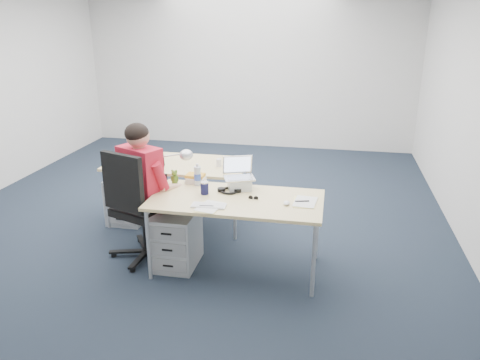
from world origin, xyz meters
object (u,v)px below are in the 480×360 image
wireless_keyboard (209,206)px  can_koozie (205,188)px  headphones (229,190)px  cordless_phone (165,180)px  bear_figurine (175,177)px  far_cup (219,163)px  drawer_pedestal_far (129,199)px  desk_far (178,167)px  seated_person (153,188)px  drawer_pedestal_near (176,239)px  water_bottle (197,175)px  office_chair (142,228)px  dark_laptop (148,160)px  computer_mouse (287,203)px  sunglasses (253,198)px  book_stack (196,178)px  desk_near (236,203)px  desk_lamp (166,168)px

wireless_keyboard → can_koozie: can_koozie is taller
headphones → cordless_phone: 0.65m
bear_figurine → far_cup: bearing=59.0°
drawer_pedestal_far → bear_figurine: (0.81, -0.61, 0.53)m
drawer_pedestal_far → headphones: size_ratio=2.37×
drawer_pedestal_far → cordless_phone: bearing=-43.3°
desk_far → far_cup: 0.51m
seated_person → drawer_pedestal_near: bearing=-12.8°
water_bottle → far_cup: size_ratio=2.58×
office_chair → cordless_phone: (0.22, 0.13, 0.47)m
bear_figurine → dark_laptop: (-0.44, 0.41, 0.03)m
headphones → cordless_phone: size_ratio=1.70×
computer_mouse → far_cup: 1.31m
sunglasses → dark_laptop: size_ratio=0.32×
computer_mouse → dark_laptop: bearing=152.4°
book_stack → cordless_phone: cordless_phone is taller
desk_far → dark_laptop: bearing=-129.0°
cordless_phone → desk_far: bearing=115.3°
drawer_pedestal_far → cordless_phone: 1.15m
desk_near → water_bottle: water_bottle is taller
drawer_pedestal_near → book_stack: 0.64m
drawer_pedestal_far → book_stack: size_ratio=2.82×
wireless_keyboard → desk_lamp: 0.65m
drawer_pedestal_near → desk_far: bearing=106.7°
sunglasses → can_koozie: bearing=179.3°
can_koozie → desk_lamp: bearing=172.2°
sunglasses → computer_mouse: bearing=-9.3°
drawer_pedestal_near → desk_lamp: size_ratio=1.28×
bear_figurine → cordless_phone: size_ratio=1.14×
desk_near → wireless_keyboard: wireless_keyboard is taller
drawer_pedestal_near → dark_laptop: 1.05m
sunglasses → desk_lamp: bearing=177.9°
book_stack → dark_laptop: 0.71m
headphones → can_koozie: bearing=-160.3°
bear_figurine → desk_far: bearing=99.3°
wireless_keyboard → cordless_phone: bearing=142.1°
book_stack → bear_figurine: bearing=-154.2°
desk_near → office_chair: size_ratio=1.40×
bear_figurine → far_cup: bear_figurine is taller
sunglasses → headphones: bearing=155.3°
desk_near → dark_laptop: 1.32m
office_chair → wireless_keyboard: size_ratio=3.72×
bear_figurine → desk_lamp: 0.20m
headphones → far_cup: far_cup is taller
desk_far → sunglasses: 1.41m
desk_lamp → desk_near: bearing=-32.5°
can_koozie → water_bottle: size_ratio=0.56×
seated_person → water_bottle: (0.45, 0.07, 0.15)m
headphones → book_stack: book_stack is taller
computer_mouse → bear_figurine: (-1.16, 0.31, 0.06)m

